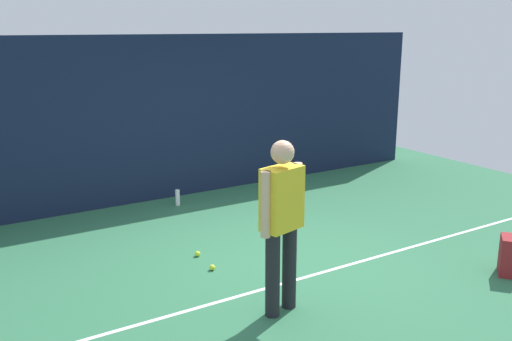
# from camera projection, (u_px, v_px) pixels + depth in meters

# --- Properties ---
(ground_plane) EXTENTS (12.00, 12.00, 0.00)m
(ground_plane) POSITION_uv_depth(u_px,v_px,m) (274.00, 258.00, 6.74)
(ground_plane) COLOR #2D6B47
(back_fence) EXTENTS (10.00, 0.10, 2.58)m
(back_fence) POSITION_uv_depth(u_px,v_px,m) (170.00, 118.00, 8.88)
(back_fence) COLOR #141E38
(back_fence) RESTS_ON ground
(court_line) EXTENTS (9.00, 0.05, 0.00)m
(court_line) POSITION_uv_depth(u_px,v_px,m) (305.00, 277.00, 6.22)
(court_line) COLOR white
(court_line) RESTS_ON ground
(tennis_player) EXTENTS (0.52, 0.31, 1.70)m
(tennis_player) POSITION_uv_depth(u_px,v_px,m) (282.00, 217.00, 5.25)
(tennis_player) COLOR black
(tennis_player) RESTS_ON ground
(tennis_racket) EXTENTS (0.62, 0.34, 0.03)m
(tennis_racket) POSITION_uv_depth(u_px,v_px,m) (284.00, 197.00, 9.11)
(tennis_racket) COLOR black
(tennis_racket) RESTS_ON ground
(backpack) EXTENTS (0.38, 0.38, 0.44)m
(backpack) POSITION_uv_depth(u_px,v_px,m) (511.00, 257.00, 6.25)
(backpack) COLOR maroon
(backpack) RESTS_ON ground
(tennis_ball_near_player) EXTENTS (0.07, 0.07, 0.07)m
(tennis_ball_near_player) POSITION_uv_depth(u_px,v_px,m) (212.00, 267.00, 6.40)
(tennis_ball_near_player) COLOR #CCE033
(tennis_ball_near_player) RESTS_ON ground
(tennis_ball_by_fence) EXTENTS (0.07, 0.07, 0.07)m
(tennis_ball_by_fence) POSITION_uv_depth(u_px,v_px,m) (198.00, 254.00, 6.78)
(tennis_ball_by_fence) COLOR #CCE033
(tennis_ball_by_fence) RESTS_ON ground
(water_bottle) EXTENTS (0.07, 0.07, 0.25)m
(water_bottle) POSITION_uv_depth(u_px,v_px,m) (178.00, 197.00, 8.70)
(water_bottle) COLOR white
(water_bottle) RESTS_ON ground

